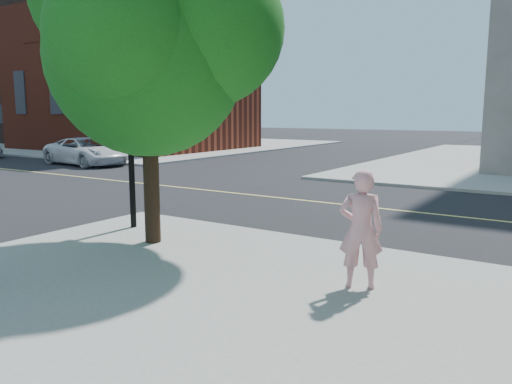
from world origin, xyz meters
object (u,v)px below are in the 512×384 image
Objects in this scene: man_on_phone at (361,229)px; signal_pole at (62,63)px; car_a at (86,151)px; street_tree at (151,33)px.

man_on_phone is 0.38× the size of signal_pole.
man_on_phone reaches higher than car_a.
car_a is (-11.09, 9.39, -3.22)m from signal_pole.
man_on_phone is at bearing -26.61° from signal_pole.
man_on_phone is 8.76m from signal_pole.
man_on_phone is 0.28× the size of street_tree.
signal_pole is at bearing -123.89° from car_a.
street_tree is 18.30m from car_a.
signal_pole is (-3.74, 0.73, -0.31)m from street_tree.
signal_pole reaches higher than man_on_phone.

